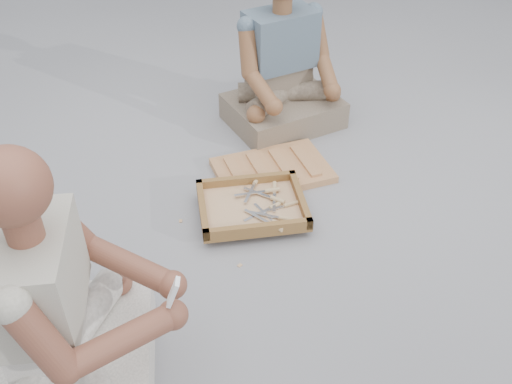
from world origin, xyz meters
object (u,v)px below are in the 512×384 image
object	(u,v)px
tool_tray	(252,206)
companion	(283,73)
craftsman	(65,315)
carved_panel	(272,170)

from	to	relation	value
tool_tray	companion	xyz separation A→B (m)	(0.42, 0.78, 0.25)
craftsman	companion	bearing A→B (deg)	149.00
carved_panel	craftsman	xyz separation A→B (m)	(-1.02, -0.96, 0.31)
companion	tool_tray	bearing A→B (deg)	50.26
craftsman	carved_panel	bearing A→B (deg)	142.84
carved_panel	tool_tray	xyz separation A→B (m)	(-0.20, -0.30, 0.04)
tool_tray	craftsman	xyz separation A→B (m)	(-0.82, -0.66, 0.27)
carved_panel	companion	distance (m)	0.60
carved_panel	craftsman	bearing A→B (deg)	-136.70
companion	craftsman	bearing A→B (deg)	37.69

